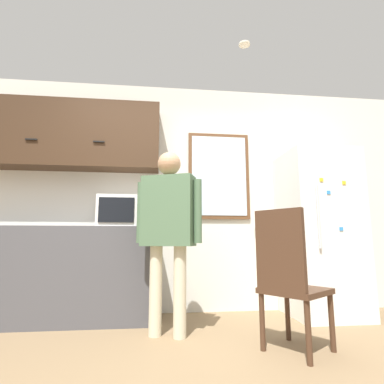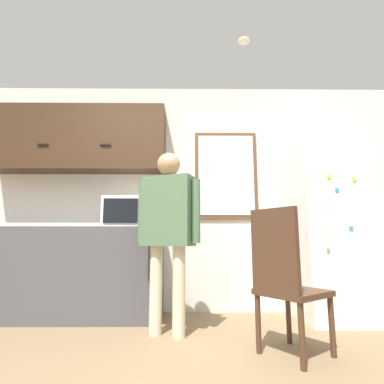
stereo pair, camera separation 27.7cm
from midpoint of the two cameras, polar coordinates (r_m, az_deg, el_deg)
name	(u,v)px [view 1 (the left image)]	position (r m, az deg, el deg)	size (l,w,h in m)	color
back_wall	(176,194)	(3.60, -5.35, -0.40)	(6.00, 0.06, 2.70)	silver
counter	(57,274)	(3.46, -26.50, -13.77)	(1.99, 0.56, 0.94)	#4C4C51
upper_cabinets	(71,135)	(3.75, -24.16, 9.85)	(1.99, 0.32, 0.77)	#3D2819
microwave	(123,212)	(3.25, -15.36, -3.65)	(0.49, 0.41, 0.32)	white
person	(168,221)	(2.69, -7.46, -5.40)	(0.57, 0.37, 1.60)	beige
refrigerator	(319,232)	(3.57, 21.11, -7.10)	(0.74, 0.72, 1.79)	white
chair	(288,275)	(2.36, 14.54, -15.13)	(0.59, 0.59, 1.03)	#472D1E
window	(219,176)	(3.65, 2.98, 3.15)	(0.74, 0.05, 1.05)	brown
ceiling_light	(244,44)	(3.25, 7.29, 26.20)	(0.11, 0.11, 0.01)	white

